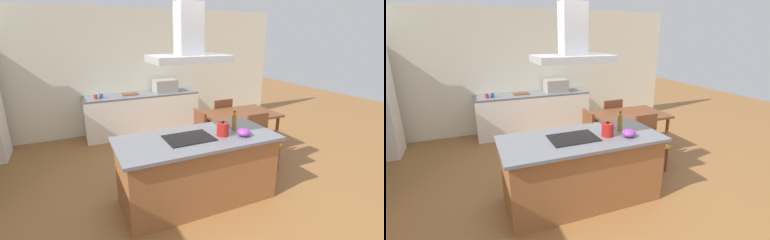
# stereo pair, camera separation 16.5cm
# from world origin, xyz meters

# --- Properties ---
(ground) EXTENTS (16.00, 16.00, 0.00)m
(ground) POSITION_xyz_m (0.00, 1.50, 0.00)
(ground) COLOR #936033
(wall_back) EXTENTS (7.20, 0.10, 2.70)m
(wall_back) POSITION_xyz_m (0.00, 3.25, 1.35)
(wall_back) COLOR silver
(wall_back) RESTS_ON ground
(kitchen_island) EXTENTS (2.08, 0.96, 0.90)m
(kitchen_island) POSITION_xyz_m (0.00, 0.00, 0.45)
(kitchen_island) COLOR #995B33
(kitchen_island) RESTS_ON ground
(cooktop) EXTENTS (0.60, 0.44, 0.01)m
(cooktop) POSITION_xyz_m (-0.11, 0.00, 0.91)
(cooktop) COLOR black
(cooktop) RESTS_ON kitchen_island
(tea_kettle) EXTENTS (0.21, 0.16, 0.20)m
(tea_kettle) POSITION_xyz_m (0.33, -0.09, 0.99)
(tea_kettle) COLOR #B21E19
(tea_kettle) RESTS_ON kitchen_island
(olive_oil_bottle) EXTENTS (0.06, 0.06, 0.27)m
(olive_oil_bottle) POSITION_xyz_m (0.58, 0.03, 1.01)
(olive_oil_bottle) COLOR olive
(olive_oil_bottle) RESTS_ON kitchen_island
(mixing_bowl) EXTENTS (0.18, 0.18, 0.10)m
(mixing_bowl) POSITION_xyz_m (0.57, -0.21, 0.95)
(mixing_bowl) COLOR purple
(mixing_bowl) RESTS_ON kitchen_island
(back_counter) EXTENTS (2.48, 0.62, 0.90)m
(back_counter) POSITION_xyz_m (0.04, 2.88, 0.45)
(back_counter) COLOR white
(back_counter) RESTS_ON ground
(countertop_microwave) EXTENTS (0.50, 0.38, 0.28)m
(countertop_microwave) POSITION_xyz_m (0.58, 2.88, 1.04)
(countertop_microwave) COLOR #9E9993
(countertop_microwave) RESTS_ON back_counter
(coffee_mug_red) EXTENTS (0.08, 0.08, 0.09)m
(coffee_mug_red) POSITION_xyz_m (-0.94, 2.80, 0.95)
(coffee_mug_red) COLOR red
(coffee_mug_red) RESTS_ON back_counter
(coffee_mug_blue) EXTENTS (0.08, 0.08, 0.09)m
(coffee_mug_blue) POSITION_xyz_m (-0.82, 2.84, 0.95)
(coffee_mug_blue) COLOR #2D56B2
(coffee_mug_blue) RESTS_ON back_counter
(cutting_board) EXTENTS (0.34, 0.24, 0.02)m
(cutting_board) POSITION_xyz_m (-0.21, 2.93, 0.91)
(cutting_board) COLOR brown
(cutting_board) RESTS_ON back_counter
(dining_table) EXTENTS (1.40, 0.90, 0.75)m
(dining_table) POSITION_xyz_m (1.41, 1.13, 0.67)
(dining_table) COLOR brown
(dining_table) RESTS_ON ground
(chair_facing_island) EXTENTS (0.42, 0.42, 0.89)m
(chair_facing_island) POSITION_xyz_m (1.41, 0.46, 0.51)
(chair_facing_island) COLOR gold
(chair_facing_island) RESTS_ON ground
(chair_at_left_end) EXTENTS (0.42, 0.42, 0.89)m
(chair_at_left_end) POSITION_xyz_m (0.49, 1.13, 0.51)
(chair_at_left_end) COLOR gold
(chair_at_left_end) RESTS_ON ground
(chair_facing_back_wall) EXTENTS (0.42, 0.42, 0.89)m
(chair_facing_back_wall) POSITION_xyz_m (1.41, 1.79, 0.51)
(chair_facing_back_wall) COLOR gold
(chair_facing_back_wall) RESTS_ON ground
(range_hood) EXTENTS (0.90, 0.55, 0.78)m
(range_hood) POSITION_xyz_m (-0.11, 0.00, 2.10)
(range_hood) COLOR #ADADB2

